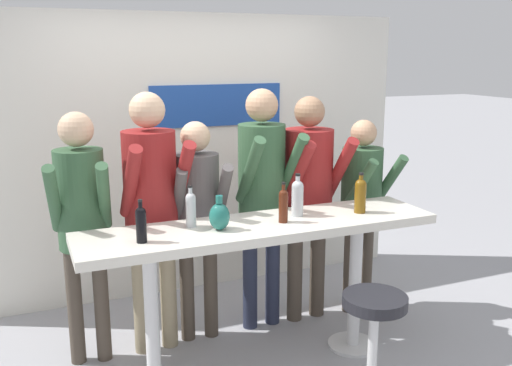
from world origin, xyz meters
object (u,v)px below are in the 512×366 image
(wine_bottle_2, at_px, (283,204))
(wine_bottle_4, at_px, (191,208))
(person_right, at_px, (362,194))
(wine_bottle_1, at_px, (297,196))
(bar_stool, at_px, (373,333))
(person_far_left, at_px, (81,210))
(decorative_vase, at_px, (219,216))
(person_center, at_px, (262,182))
(wine_bottle_0, at_px, (141,223))
(person_left, at_px, (151,194))
(wine_bottle_3, at_px, (360,194))
(person_center_right, at_px, (309,185))
(tasting_table, at_px, (261,248))
(person_center_left, at_px, (197,207))

(wine_bottle_2, xyz_separation_m, wine_bottle_4, (-0.58, 0.14, 0.00))
(person_right, bearing_deg, wine_bottle_1, -159.46)
(bar_stool, relative_size, person_far_left, 0.41)
(decorative_vase, bearing_deg, person_right, 21.58)
(wine_bottle_1, bearing_deg, person_center, 94.96)
(bar_stool, distance_m, wine_bottle_0, 1.53)
(bar_stool, bearing_deg, person_left, 132.22)
(person_far_left, xyz_separation_m, wine_bottle_3, (1.79, -0.56, 0.07))
(person_center, height_order, wine_bottle_1, person_center)
(wine_bottle_0, xyz_separation_m, wine_bottle_4, (0.35, 0.18, 0.01))
(person_center_right, bearing_deg, tasting_table, -141.29)
(wine_bottle_2, bearing_deg, person_left, 143.11)
(bar_stool, bearing_deg, wine_bottle_3, 66.11)
(tasting_table, height_order, person_far_left, person_far_left)
(person_center_left, height_order, wine_bottle_2, person_center_left)
(person_far_left, height_order, wine_bottle_1, person_far_left)
(person_center_left, relative_size, wine_bottle_2, 6.13)
(wine_bottle_3, bearing_deg, person_far_left, 162.63)
(person_right, bearing_deg, wine_bottle_4, -173.63)
(person_left, bearing_deg, decorative_vase, -64.37)
(person_right, xyz_separation_m, decorative_vase, (-1.41, -0.56, 0.13))
(person_left, height_order, person_center, person_left)
(person_center_right, bearing_deg, person_center, 176.65)
(person_right, relative_size, wine_bottle_3, 5.70)
(person_far_left, height_order, wine_bottle_0, person_far_left)
(person_center_right, height_order, decorative_vase, person_center_right)
(wine_bottle_1, bearing_deg, tasting_table, -167.56)
(tasting_table, distance_m, wine_bottle_3, 0.79)
(tasting_table, xyz_separation_m, wine_bottle_0, (-0.79, -0.08, 0.29))
(tasting_table, relative_size, bar_stool, 3.33)
(person_left, xyz_separation_m, wine_bottle_4, (0.16, -0.42, -0.01))
(wine_bottle_1, bearing_deg, person_right, 29.57)
(wine_bottle_2, bearing_deg, wine_bottle_1, 32.89)
(person_far_left, bearing_deg, person_center_right, 9.46)
(bar_stool, relative_size, wine_bottle_0, 2.76)
(bar_stool, xyz_separation_m, wine_bottle_4, (-0.90, 0.74, 0.68))
(person_far_left, xyz_separation_m, person_center_left, (0.80, 0.03, -0.07))
(person_center_left, distance_m, wine_bottle_0, 0.84)
(person_left, height_order, wine_bottle_2, person_left)
(person_far_left, bearing_deg, person_right, 8.54)
(wine_bottle_0, distance_m, wine_bottle_3, 1.52)
(bar_stool, height_order, person_far_left, person_far_left)
(tasting_table, distance_m, person_center, 0.69)
(tasting_table, height_order, person_center, person_center)
(wine_bottle_4, bearing_deg, decorative_vase, -41.54)
(person_far_left, distance_m, person_center_right, 1.70)
(person_center, height_order, person_center_right, person_center)
(person_far_left, height_order, decorative_vase, person_far_left)
(person_center, bearing_deg, wine_bottle_0, -149.38)
(bar_stool, xyz_separation_m, person_center_right, (0.18, 1.20, 0.64))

